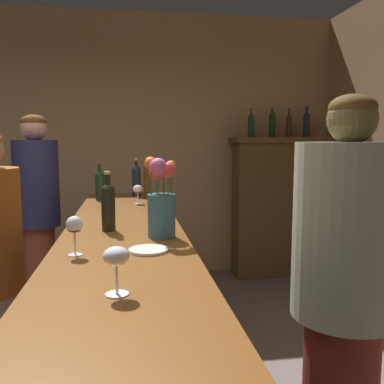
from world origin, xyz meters
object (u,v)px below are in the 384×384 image
Objects in this scene: wine_bottle_merlot at (100,184)px; wine_bottle_pinot at (136,179)px; display_bottle_center at (289,125)px; display_cabinet at (278,204)px; display_bottle_midleft at (272,123)px; cheese_plate at (148,250)px; display_bottle_left at (251,124)px; wine_bottle_rose at (108,204)px; patron_by_cabinet at (38,215)px; wine_bottle_riesling at (148,179)px; wine_glass_mid at (116,258)px; wine_glass_rear at (138,190)px; bartender at (344,306)px; display_bottle_midright at (306,123)px; flower_arrangement at (161,201)px; bar_counter at (126,325)px; wine_glass_front at (74,227)px.

wine_bottle_pinot is at bearing 34.99° from wine_bottle_merlot.
display_cabinet is at bearing 180.00° from display_bottle_center.
wine_bottle_merlot is at bearing -146.47° from display_bottle_midleft.
display_bottle_left is at bearing 65.67° from cheese_plate.
wine_bottle_rose is 0.18× the size of patron_by_cabinet.
display_bottle_midleft is at bearing 54.29° from wine_bottle_rose.
wine_glass_mid is at bearing -95.10° from wine_bottle_riesling.
wine_glass_mid is (-1.69, -3.25, 0.36)m from display_cabinet.
display_bottle_center reaches higher than wine_glass_rear.
display_bottle_midleft is 2.65m from patron_by_cabinet.
wine_bottle_rose is 1.34m from patron_by_cabinet.
display_cabinet is 11.23× the size of wine_glass_rear.
wine_glass_mid is at bearing -85.92° from wine_bottle_rose.
bartender is (0.70, -0.34, -0.15)m from cheese_plate.
display_bottle_midright reaches higher than cheese_plate.
display_bottle_midleft reaches higher than flower_arrangement.
bar_counter is at bearing -124.73° from display_bottle_midleft.
wine_glass_mid is at bearing -93.19° from wine_glass_rear.
wine_glass_front is at bearing -101.65° from wine_glass_rear.
display_cabinet is 2.25m from wine_bottle_merlot.
bartender is at bearing -72.37° from wine_bottle_riesling.
display_cabinet is 1.92m from wine_bottle_riesling.
cheese_plate is at bearing 3.03° from patron_by_cabinet.
display_bottle_left is at bearing 96.85° from patron_by_cabinet.
display_cabinet reaches higher than wine_glass_rear.
display_cabinet is at bearing 41.72° from wine_glass_rear.
display_bottle_midright is at bearing -0.00° from display_cabinet.
display_bottle_midright is at bearing 0.00° from display_bottle_midleft.
display_bottle_midleft reaches higher than wine_bottle_merlot.
display_cabinet is 10.41× the size of wine_glass_mid.
display_bottle_left is at bearing 59.48° from bar_counter.
wine_bottle_riesling reaches higher than cheese_plate.
display_bottle_midleft is 0.20× the size of patron_by_cabinet.
wine_bottle_merlot is 0.37m from wine_glass_rear.
bar_counter is 7.80× the size of flower_arrangement.
flower_arrangement reaches higher than wine_glass_mid.
bartender is (1.00, -1.92, -0.27)m from wine_bottle_merlot.
wine_bottle_pinot is 0.19× the size of bartender.
wine_bottle_pinot is at bearing 85.96° from bar_counter.
cheese_plate is 0.10× the size of bartender.
patron_by_cabinet is at bearing 175.51° from wine_bottle_merlot.
wine_bottle_riesling is 1.65m from cheese_plate.
wine_bottle_pinot is 1.82m from wine_glass_front.
bartender is (0.72, -2.12, -0.29)m from wine_bottle_pinot.
wine_glass_rear is (-1.59, -1.42, 0.35)m from display_cabinet.
wine_bottle_merlot is at bearing -149.12° from display_bottle_center.
wine_bottle_merlot is at bearing 90.11° from wine_glass_front.
display_bottle_midleft is at bearing 63.70° from wine_glass_mid.
display_bottle_left is at bearing 180.00° from display_cabinet.
display_cabinet reaches higher than wine_glass_front.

